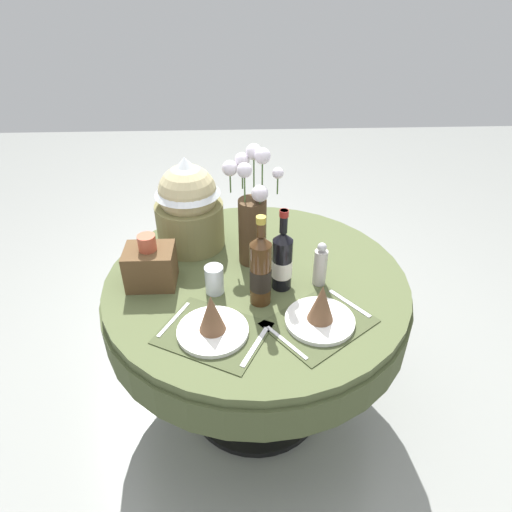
{
  "coord_description": "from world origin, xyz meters",
  "views": [
    {
      "loc": [
        -0.06,
        -1.42,
        1.79
      ],
      "look_at": [
        0.0,
        0.03,
        0.81
      ],
      "focal_mm": 31.6,
      "sensor_mm": 36.0,
      "label": 1
    }
  ],
  "objects": [
    {
      "name": "place_setting_left",
      "position": [
        -0.16,
        -0.31,
        0.78
      ],
      "size": [
        0.42,
        0.39,
        0.16
      ],
      "color": "#41492B",
      "rests_on": "dining_table"
    },
    {
      "name": "woven_basket_side_left",
      "position": [
        -0.4,
        -0.02,
        0.81
      ],
      "size": [
        0.18,
        0.15,
        0.21
      ],
      "color": "brown",
      "rests_on": "dining_table"
    },
    {
      "name": "wine_bottle_left",
      "position": [
        0.01,
        -0.15,
        0.87
      ],
      "size": [
        0.08,
        0.08,
        0.35
      ],
      "color": "#422814",
      "rests_on": "dining_table"
    },
    {
      "name": "tumbler_near_left",
      "position": [
        -0.16,
        -0.08,
        0.79
      ],
      "size": [
        0.07,
        0.07,
        0.11
      ],
      "primitive_type": "cylinder",
      "color": "silver",
      "rests_on": "dining_table"
    },
    {
      "name": "pepper_mill",
      "position": [
        0.24,
        -0.05,
        0.81
      ],
      "size": [
        0.05,
        0.05,
        0.18
      ],
      "color": "#B7B2AD",
      "rests_on": "dining_table"
    },
    {
      "name": "flower_vase",
      "position": [
        -0.01,
        0.13,
        0.94
      ],
      "size": [
        0.23,
        0.2,
        0.46
      ],
      "color": "#47331E",
      "rests_on": "dining_table"
    },
    {
      "name": "ground",
      "position": [
        0.0,
        0.0,
        0.0
      ],
      "size": [
        8.0,
        8.0,
        0.0
      ],
      "primitive_type": "plane",
      "color": "gray"
    },
    {
      "name": "dining_table",
      "position": [
        0.0,
        0.0,
        0.61
      ],
      "size": [
        1.21,
        1.21,
        0.73
      ],
      "color": "#4C5633",
      "rests_on": "ground"
    },
    {
      "name": "wine_bottle_rear",
      "position": [
        0.09,
        -0.06,
        0.85
      ],
      "size": [
        0.08,
        0.08,
        0.33
      ],
      "color": "black",
      "rests_on": "dining_table"
    },
    {
      "name": "place_setting_right",
      "position": [
        0.21,
        -0.27,
        0.78
      ],
      "size": [
        0.43,
        0.41,
        0.16
      ],
      "color": "#41492B",
      "rests_on": "dining_table"
    },
    {
      "name": "gift_tub_back_left",
      "position": [
        -0.27,
        0.26,
        0.94
      ],
      "size": [
        0.29,
        0.29,
        0.4
      ],
      "color": "olive",
      "rests_on": "dining_table"
    }
  ]
}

